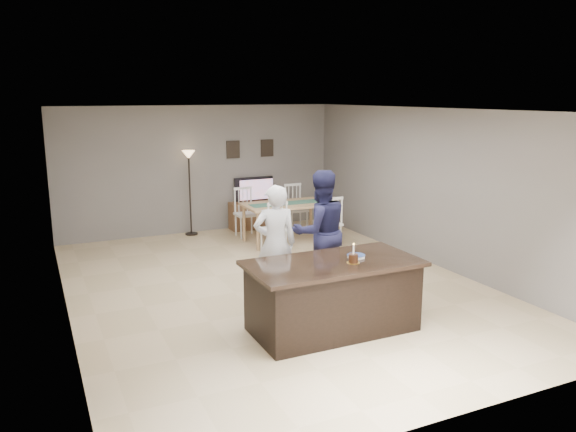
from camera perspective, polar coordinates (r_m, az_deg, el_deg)
name	(u,v)px	position (r m, az deg, el deg)	size (l,w,h in m)	color
floor	(275,286)	(8.78, -1.31, -7.17)	(8.00, 8.00, 0.00)	tan
room_shell	(275,180)	(8.37, -1.36, 3.72)	(8.00, 8.00, 8.00)	slate
kitchen_island	(333,296)	(7.11, 4.56, -8.06)	(2.15, 1.10, 0.90)	black
tv_console	(257,215)	(12.50, -3.20, 0.13)	(1.20, 0.40, 0.60)	brown
television	(255,189)	(12.46, -3.35, 2.73)	(0.91, 0.12, 0.53)	black
tv_screen_glow	(257,189)	(12.38, -3.22, 2.71)	(0.78, 0.78, 0.00)	#D95E18
picture_frames	(250,149)	(12.45, -3.85, 6.83)	(1.10, 0.02, 0.38)	black
doorway	(78,278)	(5.55, -20.57, -5.94)	(0.00, 2.10, 2.65)	black
woman	(275,244)	(7.97, -1.31, -2.83)	(0.62, 0.41, 1.69)	silver
man	(320,232)	(8.35, 3.28, -1.60)	(0.90, 0.70, 1.84)	#1A1A39
birthday_cake	(353,258)	(6.92, 6.65, -4.28)	(0.16, 0.16, 0.25)	gold
plate_stack	(356,256)	(7.16, 6.93, -4.07)	(0.23, 0.23, 0.04)	white
dining_table	(286,210)	(11.23, -0.22, 0.60)	(1.69, 1.90, 1.02)	tan
floor_lamp	(189,170)	(11.87, -10.02, 4.64)	(0.27, 0.27, 1.79)	black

